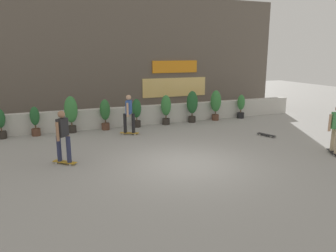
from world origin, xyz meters
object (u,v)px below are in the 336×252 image
(potted_plant_6, at_px, (192,104))
(skater_by_wall_left, at_px, (63,135))
(potted_plant_1, at_px, (35,120))
(potted_plant_5, at_px, (166,108))
(potted_plant_4, at_px, (137,111))
(skateboard_near_camera, at_px, (266,135))
(potted_plant_3, at_px, (105,113))
(potted_plant_7, at_px, (216,103))
(potted_plant_0, at_px, (1,123))
(potted_plant_8, at_px, (241,105))
(skater_mid_plaza, at_px, (129,113))
(potted_plant_2, at_px, (71,111))

(potted_plant_6, distance_m, skater_by_wall_left, 7.68)
(potted_plant_1, relative_size, potted_plant_5, 0.86)
(potted_plant_4, distance_m, skateboard_near_camera, 5.87)
(potted_plant_3, xyz_separation_m, potted_plant_5, (2.94, 0.00, 0.04))
(potted_plant_5, distance_m, potted_plant_7, 2.73)
(potted_plant_6, relative_size, skater_by_wall_left, 0.93)
(potted_plant_0, distance_m, potted_plant_7, 9.89)
(potted_plant_1, distance_m, potted_plant_6, 7.27)
(potted_plant_3, relative_size, potted_plant_5, 0.96)
(potted_plant_5, relative_size, potted_plant_7, 0.93)
(potted_plant_6, distance_m, potted_plant_8, 2.87)
(potted_plant_5, bearing_deg, potted_plant_7, 0.00)
(potted_plant_4, distance_m, potted_plant_6, 2.87)
(potted_plant_1, height_order, skater_by_wall_left, skater_by_wall_left)
(potted_plant_1, bearing_deg, skateboard_near_camera, -22.30)
(potted_plant_4, bearing_deg, skateboard_near_camera, -38.92)
(potted_plant_0, relative_size, potted_plant_5, 0.85)
(potted_plant_8, height_order, skater_mid_plaza, skater_mid_plaza)
(potted_plant_1, distance_m, potted_plant_2, 1.49)
(skateboard_near_camera, bearing_deg, potted_plant_4, 141.08)
(skater_mid_plaza, distance_m, skateboard_near_camera, 5.84)
(skateboard_near_camera, bearing_deg, potted_plant_2, 153.87)
(potted_plant_4, distance_m, skater_mid_plaza, 1.44)
(potted_plant_7, distance_m, skater_by_wall_left, 8.83)
(potted_plant_5, relative_size, skater_by_wall_left, 0.85)
(potted_plant_2, height_order, potted_plant_3, potted_plant_2)
(potted_plant_6, height_order, potted_plant_7, potted_plant_6)
(potted_plant_2, bearing_deg, potted_plant_1, 180.00)
(potted_plant_0, bearing_deg, potted_plant_1, -0.00)
(potted_plant_4, height_order, potted_plant_7, potted_plant_7)
(potted_plant_0, xyz_separation_m, skater_by_wall_left, (2.10, -4.17, 0.29))
(potted_plant_4, relative_size, potted_plant_8, 1.06)
(skater_by_wall_left, bearing_deg, skater_mid_plaza, 45.34)
(potted_plant_4, xyz_separation_m, skater_by_wall_left, (-3.59, -4.17, 0.20))
(skater_mid_plaza, distance_m, skater_by_wall_left, 4.11)
(skater_mid_plaza, bearing_deg, potted_plant_7, 14.23)
(potted_plant_2, bearing_deg, potted_plant_6, 0.00)
(skater_mid_plaza, bearing_deg, potted_plant_2, 150.95)
(potted_plant_7, bearing_deg, potted_plant_1, -180.00)
(potted_plant_0, bearing_deg, potted_plant_4, 0.00)
(potted_plant_1, relative_size, potted_plant_8, 0.99)
(skater_mid_plaza, xyz_separation_m, skater_by_wall_left, (-2.89, -2.92, 0.00))
(potted_plant_6, xyz_separation_m, skater_by_wall_left, (-6.45, -4.17, 0.02))
(potted_plant_4, height_order, skateboard_near_camera, potted_plant_4)
(potted_plant_3, xyz_separation_m, skateboard_near_camera, (6.01, -3.67, -0.72))
(potted_plant_3, distance_m, potted_plant_4, 1.47)
(potted_plant_5, bearing_deg, potted_plant_6, -0.00)
(potted_plant_3, bearing_deg, potted_plant_8, 0.00)
(skater_by_wall_left, bearing_deg, potted_plant_4, 49.26)
(potted_plant_8, relative_size, skateboard_near_camera, 1.52)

